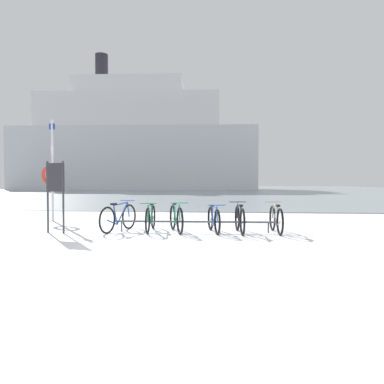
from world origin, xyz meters
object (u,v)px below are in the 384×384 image
(bicycle_2, at_px, (176,218))
(info_sign, at_px, (55,185))
(bicycle_0, at_px, (119,218))
(bicycle_1, at_px, (151,218))
(bicycle_4, at_px, (240,219))
(bicycle_3, at_px, (214,220))
(ferry_ship, at_px, (135,144))
(rescue_post, at_px, (52,173))
(bicycle_5, at_px, (276,219))

(bicycle_2, height_order, info_sign, info_sign)
(bicycle_0, height_order, bicycle_1, bicycle_0)
(bicycle_0, distance_m, bicycle_4, 3.27)
(bicycle_3, height_order, ferry_ship, ferry_ship)
(ferry_ship, bearing_deg, bicycle_3, -73.78)
(bicycle_1, distance_m, bicycle_4, 2.42)
(bicycle_2, bearing_deg, info_sign, -171.08)
(bicycle_0, xyz_separation_m, bicycle_3, (2.58, 0.02, -0.03))
(bicycle_0, bearing_deg, bicycle_4, -0.70)
(bicycle_2, xyz_separation_m, bicycle_3, (1.01, 0.02, -0.02))
(bicycle_4, bearing_deg, bicycle_1, 176.20)
(info_sign, xyz_separation_m, ferry_ship, (-12.63, 58.13, 7.12))
(bicycle_3, bearing_deg, rescue_post, 157.00)
(bicycle_0, bearing_deg, bicycle_3, 0.37)
(bicycle_2, xyz_separation_m, info_sign, (-3.13, -0.49, 0.91))
(bicycle_1, bearing_deg, info_sign, -165.71)
(bicycle_5, xyz_separation_m, info_sign, (-5.77, -0.57, 0.91))
(bicycle_2, distance_m, info_sign, 3.30)
(bicycle_5, bearing_deg, ferry_ship, 107.73)
(bicycle_0, xyz_separation_m, rescue_post, (-3.05, 2.41, 1.28))
(bicycle_4, xyz_separation_m, bicycle_5, (0.95, 0.11, -0.00))
(ferry_ship, bearing_deg, bicycle_4, -73.17)
(bicycle_3, height_order, bicycle_5, bicycle_5)
(rescue_post, bearing_deg, bicycle_2, -27.50)
(info_sign, bearing_deg, bicycle_2, 8.92)
(bicycle_3, bearing_deg, ferry_ship, 106.22)
(bicycle_5, bearing_deg, info_sign, -174.40)
(bicycle_2, bearing_deg, bicycle_1, 170.50)
(bicycle_1, relative_size, bicycle_3, 1.12)
(bicycle_5, height_order, rescue_post, rescue_post)
(bicycle_2, bearing_deg, ferry_ship, 105.29)
(bicycle_3, distance_m, ferry_ship, 60.55)
(bicycle_0, distance_m, bicycle_5, 4.22)
(bicycle_3, bearing_deg, bicycle_1, 176.56)
(bicycle_3, bearing_deg, bicycle_2, -179.01)
(bicycle_2, bearing_deg, rescue_post, 152.50)
(bicycle_5, bearing_deg, rescue_post, 162.20)
(bicycle_1, height_order, info_sign, info_sign)
(bicycle_1, relative_size, bicycle_4, 1.08)
(bicycle_1, distance_m, bicycle_2, 0.73)
(bicycle_1, distance_m, bicycle_3, 1.73)
(bicycle_0, height_order, bicycle_3, bicycle_0)
(bicycle_2, relative_size, bicycle_3, 1.02)
(bicycle_0, bearing_deg, bicycle_1, 8.06)
(bicycle_3, xyz_separation_m, info_sign, (-4.14, -0.51, 0.93))
(bicycle_1, xyz_separation_m, bicycle_3, (1.73, -0.10, -0.01))
(bicycle_3, xyz_separation_m, rescue_post, (-5.64, 2.39, 1.31))
(bicycle_2, xyz_separation_m, bicycle_4, (1.69, -0.04, -0.00))
(bicycle_5, relative_size, ferry_ship, 0.04)
(bicycle_1, height_order, bicycle_2, bicycle_2)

